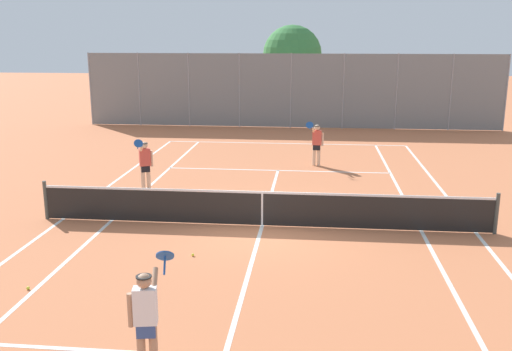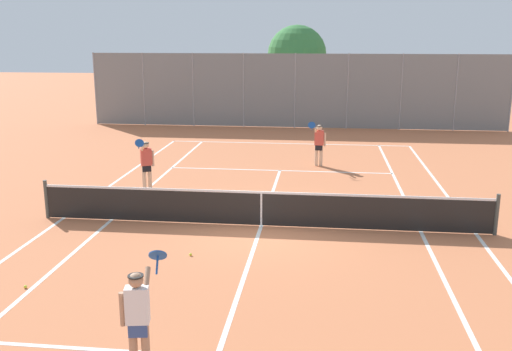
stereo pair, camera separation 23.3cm
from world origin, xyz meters
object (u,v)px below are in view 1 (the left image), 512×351
at_px(player_near_side, 146,316).
at_px(loose_tennis_ball_0, 193,255).
at_px(tennis_net, 262,207).
at_px(player_far_right, 317,142).
at_px(loose_tennis_ball_1, 28,288).
at_px(tree_behind_left, 292,56).
at_px(player_far_left, 145,163).

distance_m(player_near_side, loose_tennis_ball_0, 4.72).
distance_m(tennis_net, loose_tennis_ball_0, 2.72).
xyz_separation_m(player_near_side, player_far_right, (2.48, 14.28, 0.00)).
height_order(player_far_right, loose_tennis_ball_1, player_far_right).
xyz_separation_m(loose_tennis_ball_0, tree_behind_left, (1.30, 22.63, 3.65)).
relative_size(player_near_side, tree_behind_left, 0.32).
bearing_deg(loose_tennis_ball_0, player_far_right, 73.84).
bearing_deg(player_far_right, player_near_side, -99.85).
bearing_deg(loose_tennis_ball_1, player_far_right, 64.15).
bearing_deg(player_far_right, tennis_net, -100.89).
bearing_deg(tree_behind_left, player_near_side, -92.06).
relative_size(tennis_net, loose_tennis_ball_1, 181.82).
bearing_deg(player_far_left, loose_tennis_ball_0, -63.61).
height_order(player_near_side, loose_tennis_ball_0, player_near_side).
bearing_deg(player_near_side, loose_tennis_ball_0, 93.93).
bearing_deg(tennis_net, player_far_right, 79.11).
height_order(player_near_side, player_far_left, same).
bearing_deg(player_far_left, tennis_net, -37.76).
distance_m(tennis_net, tree_behind_left, 20.58).
distance_m(player_far_right, loose_tennis_ball_0, 10.10).
height_order(player_far_right, tree_behind_left, tree_behind_left).
bearing_deg(player_far_right, loose_tennis_ball_0, -106.16).
relative_size(player_far_left, loose_tennis_ball_1, 26.88).
relative_size(player_near_side, loose_tennis_ball_1, 26.88).
xyz_separation_m(player_far_right, loose_tennis_ball_1, (-5.68, -11.73, -0.89)).
distance_m(player_far_left, loose_tennis_ball_0, 6.16).
xyz_separation_m(loose_tennis_ball_0, loose_tennis_ball_1, (-2.89, -2.07, 0.00)).
relative_size(player_near_side, loose_tennis_ball_0, 26.88).
relative_size(tennis_net, player_near_side, 6.76).
bearing_deg(tennis_net, loose_tennis_ball_1, -134.33).
distance_m(player_near_side, player_far_left, 10.53).
relative_size(player_far_left, player_far_right, 1.00).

